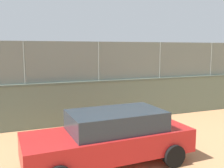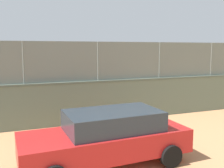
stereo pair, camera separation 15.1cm
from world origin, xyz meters
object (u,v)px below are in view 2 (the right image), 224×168
at_px(player_crossing_court, 77,86).
at_px(parked_car_red, 107,137).
at_px(sports_ball, 86,90).
at_px(player_near_wall_returning, 87,74).

height_order(player_crossing_court, parked_car_red, player_crossing_court).
bearing_deg(player_crossing_court, sports_ball, 93.69).
relative_size(player_near_wall_returning, sports_ball, 19.56).
height_order(sports_ball, parked_car_red, parked_car_red).
distance_m(player_crossing_court, sports_ball, 1.46).
bearing_deg(sports_ball, player_near_wall_returning, -107.16).
bearing_deg(sports_ball, parked_car_red, 78.56).
bearing_deg(parked_car_red, sports_ball, -101.44).
distance_m(player_crossing_court, parked_car_red, 8.66).
distance_m(player_crossing_court, player_near_wall_returning, 6.50).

